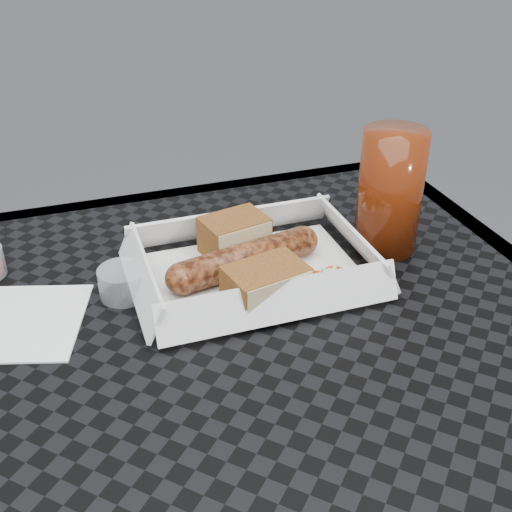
{
  "coord_description": "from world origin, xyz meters",
  "views": [
    {
      "loc": [
        -0.08,
        -0.38,
        1.11
      ],
      "look_at": [
        0.1,
        0.15,
        0.78
      ],
      "focal_mm": 45.0,
      "sensor_mm": 36.0,
      "label": 1
    }
  ],
  "objects": [
    {
      "name": "patio_table",
      "position": [
        0.0,
        0.0,
        0.67
      ],
      "size": [
        0.8,
        0.8,
        0.74
      ],
      "color": "black",
      "rests_on": "ground"
    },
    {
      "name": "food_tray",
      "position": [
        0.1,
        0.16,
        0.75
      ],
      "size": [
        0.22,
        0.15,
        0.0
      ],
      "primitive_type": "cube",
      "color": "white",
      "rests_on": "patio_table"
    },
    {
      "name": "bratwurst",
      "position": [
        0.09,
        0.16,
        0.77
      ],
      "size": [
        0.18,
        0.06,
        0.03
      ],
      "rotation": [
        0.0,
        0.0,
        0.21
      ],
      "color": "brown",
      "rests_on": "food_tray"
    },
    {
      "name": "bread_near",
      "position": [
        0.09,
        0.21,
        0.77
      ],
      "size": [
        0.08,
        0.06,
        0.04
      ],
      "primitive_type": "cube",
      "rotation": [
        0.0,
        0.0,
        0.21
      ],
      "color": "brown",
      "rests_on": "food_tray"
    },
    {
      "name": "bread_far",
      "position": [
        0.09,
        0.11,
        0.77
      ],
      "size": [
        0.08,
        0.07,
        0.04
      ],
      "primitive_type": "cube",
      "rotation": [
        0.0,
        0.0,
        0.21
      ],
      "color": "brown",
      "rests_on": "food_tray"
    },
    {
      "name": "veg_garnish",
      "position": [
        0.17,
        0.12,
        0.75
      ],
      "size": [
        0.03,
        0.03,
        0.0
      ],
      "color": "red",
      "rests_on": "food_tray"
    },
    {
      "name": "napkin",
      "position": [
        -0.14,
        0.15,
        0.75
      ],
      "size": [
        0.15,
        0.15,
        0.0
      ],
      "primitive_type": "cube",
      "rotation": [
        0.0,
        0.0,
        -0.29
      ],
      "color": "white",
      "rests_on": "patio_table"
    },
    {
      "name": "condiment_cup_empty",
      "position": [
        -0.04,
        0.17,
        0.76
      ],
      "size": [
        0.05,
        0.05,
        0.03
      ],
      "primitive_type": "cylinder",
      "color": "silver",
      "rests_on": "patio_table"
    },
    {
      "name": "drink_glass",
      "position": [
        0.26,
        0.17,
        0.81
      ],
      "size": [
        0.07,
        0.07,
        0.14
      ],
      "primitive_type": "cylinder",
      "color": "#551A07",
      "rests_on": "patio_table"
    }
  ]
}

